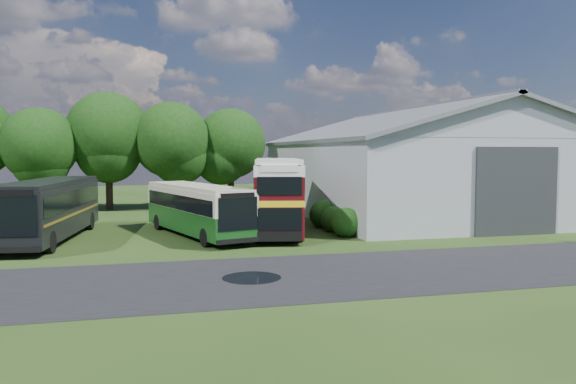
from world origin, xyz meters
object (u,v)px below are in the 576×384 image
object	(u,v)px
storage_shed	(416,159)
bus_dark_single	(49,208)
bus_maroon_double	(277,196)
bus_green_single	(197,209)

from	to	relation	value
storage_shed	bus_dark_single	world-z (taller)	storage_shed
storage_shed	bus_maroon_double	xyz separation A→B (m)	(-12.80, -7.73, -2.01)
storage_shed	bus_maroon_double	world-z (taller)	storage_shed
bus_dark_single	bus_green_single	bearing A→B (deg)	4.06
bus_maroon_double	bus_dark_single	world-z (taller)	bus_maroon_double
bus_maroon_double	bus_dark_single	size ratio (longest dim) A/B	0.87
bus_maroon_double	bus_dark_single	bearing A→B (deg)	-169.65
storage_shed	bus_dark_single	xyz separation A→B (m)	(-25.20, -7.29, -2.46)
bus_green_single	storage_shed	bearing A→B (deg)	7.41
bus_green_single	bus_maroon_double	distance (m)	4.67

